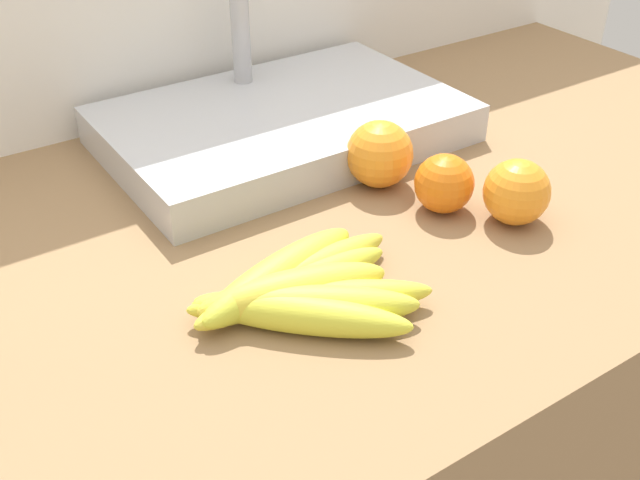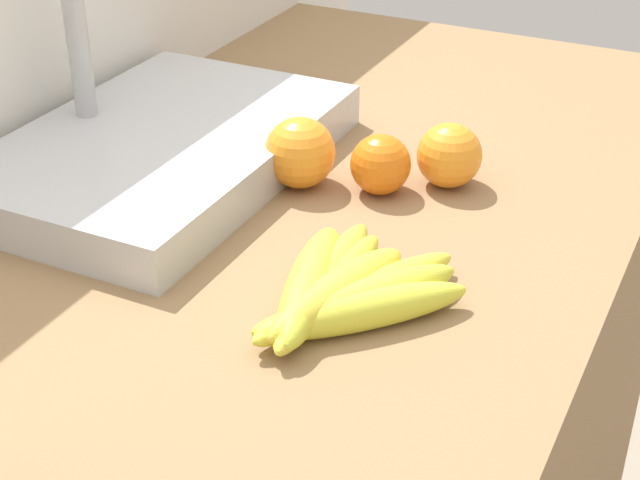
{
  "view_description": "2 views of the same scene",
  "coord_description": "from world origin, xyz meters",
  "px_view_note": "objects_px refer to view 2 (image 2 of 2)",
  "views": [
    {
      "loc": [
        -0.26,
        -0.57,
        1.32
      ],
      "look_at": [
        0.06,
        -0.09,
        0.93
      ],
      "focal_mm": 42.53,
      "sensor_mm": 36.0,
      "label": 1
    },
    {
      "loc": [
        -0.61,
        -0.41,
        1.36
      ],
      "look_at": [
        0.02,
        -0.1,
        0.95
      ],
      "focal_mm": 54.25,
      "sensor_mm": 36.0,
      "label": 2
    }
  ],
  "objects_px": {
    "orange_back_right": "(381,164)",
    "orange_back_left": "(449,155)",
    "banana_bunch": "(339,294)",
    "orange_center": "(300,153)",
    "sink_basin": "(161,148)"
  },
  "relations": [
    {
      "from": "orange_back_right",
      "to": "orange_back_left",
      "type": "height_order",
      "value": "orange_back_left"
    },
    {
      "from": "orange_back_left",
      "to": "sink_basin",
      "type": "bearing_deg",
      "value": 109.46
    },
    {
      "from": "banana_bunch",
      "to": "orange_back_left",
      "type": "height_order",
      "value": "orange_back_left"
    },
    {
      "from": "banana_bunch",
      "to": "sink_basin",
      "type": "relative_size",
      "value": 0.51
    },
    {
      "from": "sink_basin",
      "to": "orange_back_right",
      "type": "bearing_deg",
      "value": -76.39
    },
    {
      "from": "orange_center",
      "to": "orange_back_left",
      "type": "xyz_separation_m",
      "value": [
        0.07,
        -0.14,
        -0.0
      ]
    },
    {
      "from": "orange_back_right",
      "to": "orange_back_left",
      "type": "xyz_separation_m",
      "value": [
        0.05,
        -0.06,
        0.0
      ]
    },
    {
      "from": "banana_bunch",
      "to": "orange_back_right",
      "type": "relative_size",
      "value": 3.42
    },
    {
      "from": "banana_bunch",
      "to": "orange_back_right",
      "type": "height_order",
      "value": "orange_back_right"
    },
    {
      "from": "orange_back_right",
      "to": "sink_basin",
      "type": "height_order",
      "value": "sink_basin"
    },
    {
      "from": "orange_back_right",
      "to": "sink_basin",
      "type": "relative_size",
      "value": 0.15
    },
    {
      "from": "banana_bunch",
      "to": "orange_center",
      "type": "distance_m",
      "value": 0.24
    },
    {
      "from": "orange_back_left",
      "to": "sink_basin",
      "type": "relative_size",
      "value": 0.16
    },
    {
      "from": "banana_bunch",
      "to": "orange_back_left",
      "type": "relative_size",
      "value": 3.15
    },
    {
      "from": "orange_center",
      "to": "orange_back_right",
      "type": "bearing_deg",
      "value": -74.46
    }
  ]
}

